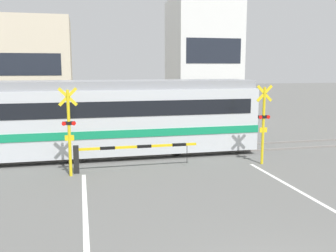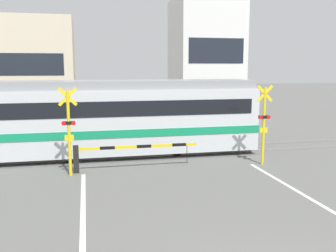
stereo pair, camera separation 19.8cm
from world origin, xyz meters
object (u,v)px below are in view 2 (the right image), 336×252
Objects in this scene: crossing_barrier_near at (113,152)px; pedestrian at (119,117)px; commuter_train at (37,118)px; crossing_signal_right at (264,121)px; crossing_signal_left at (69,128)px; crossing_barrier_far at (188,127)px.

pedestrian is at bearing 83.35° from crossing_barrier_near.
commuter_train is 5.95× the size of crossing_signal_right.
crossing_signal_left is at bearing -64.21° from commuter_train.
crossing_signal_right reaches higher than pedestrian.
crossing_signal_right is (1.59, -5.54, 1.04)m from crossing_barrier_far.
crossing_barrier_far is 5.86m from crossing_signal_right.
pedestrian is (2.53, 8.40, -0.78)m from crossing_signal_left.
commuter_train reaches higher than pedestrian.
crossing_barrier_near is at bearing -40.89° from commuter_train.
crossing_signal_left is (1.42, -2.94, -0.01)m from commuter_train.
commuter_train is 4.03× the size of crossing_barrier_far.
pedestrian reaches higher than crossing_barrier_near.
crossing_signal_left is at bearing -106.74° from pedestrian.
crossing_barrier_far is 4.50m from pedestrian.
crossing_signal_left reaches higher than crossing_barrier_near.
pedestrian is at bearing 140.47° from crossing_barrier_far.
crossing_barrier_far is 8.22m from crossing_signal_left.
crossing_barrier_far is at bearing 105.98° from crossing_signal_right.
crossing_signal_left is at bearing -168.10° from crossing_barrier_near.
crossing_signal_right is at bearing -18.09° from commuter_train.
crossing_barrier_near is 1.93m from crossing_signal_left.
commuter_train reaches higher than crossing_barrier_far.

